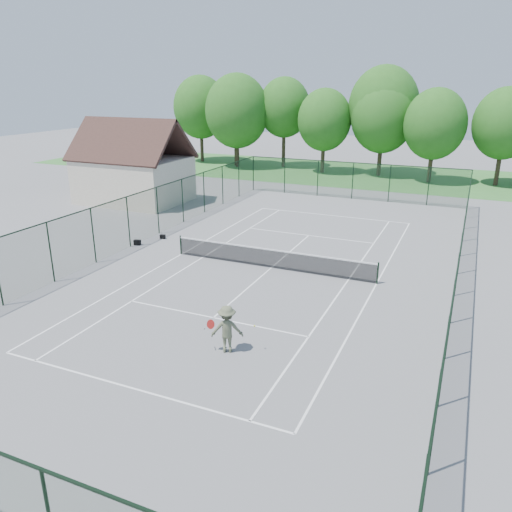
% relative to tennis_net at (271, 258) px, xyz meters
% --- Properties ---
extents(ground, '(140.00, 140.00, 0.00)m').
position_rel_tennis_net_xyz_m(ground, '(0.00, 0.00, -0.58)').
color(ground, slate).
rests_on(ground, ground).
extents(grass_far, '(80.00, 16.00, 0.01)m').
position_rel_tennis_net_xyz_m(grass_far, '(0.00, 30.00, -0.57)').
color(grass_far, '#3C7D35').
rests_on(grass_far, ground).
extents(court_lines, '(11.05, 23.85, 0.01)m').
position_rel_tennis_net_xyz_m(court_lines, '(0.00, 0.00, -0.57)').
color(court_lines, white).
rests_on(court_lines, ground).
extents(tennis_net, '(11.08, 0.08, 1.10)m').
position_rel_tennis_net_xyz_m(tennis_net, '(0.00, 0.00, 0.00)').
color(tennis_net, black).
rests_on(tennis_net, ground).
extents(fence_enclosure, '(18.05, 36.05, 3.02)m').
position_rel_tennis_net_xyz_m(fence_enclosure, '(0.00, 0.00, 0.98)').
color(fence_enclosure, '#1A3D22').
rests_on(fence_enclosure, ground).
extents(utility_building, '(8.60, 6.27, 6.63)m').
position_rel_tennis_net_xyz_m(utility_building, '(-16.00, 10.00, 2.54)').
color(utility_building, beige).
rests_on(utility_building, ground).
extents(tree_line_far, '(39.40, 6.40, 9.70)m').
position_rel_tennis_net_xyz_m(tree_line_far, '(0.00, 30.00, 5.42)').
color(tree_line_far, '#3F2E21').
rests_on(tree_line_far, ground).
extents(sports_bag_a, '(0.43, 0.31, 0.31)m').
position_rel_tennis_net_xyz_m(sports_bag_a, '(-8.81, 0.43, -0.42)').
color(sports_bag_a, black).
rests_on(sports_bag_a, ground).
extents(sports_bag_b, '(0.36, 0.27, 0.25)m').
position_rel_tennis_net_xyz_m(sports_bag_b, '(-8.13, 2.10, -0.45)').
color(sports_bag_b, black).
rests_on(sports_bag_b, ground).
extents(tennis_player, '(1.81, 1.07, 1.78)m').
position_rel_tennis_net_xyz_m(tennis_player, '(1.75, -8.59, 0.31)').
color(tennis_player, '#595E43').
rests_on(tennis_player, ground).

